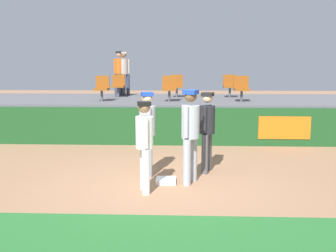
{
  "coord_description": "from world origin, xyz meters",
  "views": [
    {
      "loc": [
        0.42,
        -7.55,
        2.32
      ],
      "look_at": [
        0.07,
        0.96,
        1.0
      ],
      "focal_mm": 41.26,
      "sensor_mm": 36.0,
      "label": 1
    }
  ],
  "objects_px": {
    "first_base": "(166,181)",
    "player_umpire": "(207,126)",
    "player_fielder_home": "(145,140)",
    "seat_back_right": "(230,85)",
    "seat_back_left": "(118,84)",
    "player_runner_visitor": "(190,130)",
    "spectator_capped": "(124,70)",
    "seat_front_center": "(169,87)",
    "player_coach_visitor": "(147,128)",
    "seat_back_center": "(177,84)",
    "spectator_hooded": "(120,70)",
    "seat_front_left": "(102,87)",
    "seat_front_right": "(241,87)"
  },
  "relations": [
    {
      "from": "seat_front_left",
      "to": "seat_back_center",
      "type": "xyz_separation_m",
      "value": [
        2.45,
        1.8,
        -0.0
      ]
    },
    {
      "from": "seat_back_left",
      "to": "seat_back_right",
      "type": "relative_size",
      "value": 1.0
    },
    {
      "from": "seat_back_right",
      "to": "seat_front_right",
      "type": "distance_m",
      "value": 1.81
    },
    {
      "from": "player_umpire",
      "to": "seat_back_center",
      "type": "distance_m",
      "value": 6.29
    },
    {
      "from": "seat_front_center",
      "to": "seat_back_center",
      "type": "relative_size",
      "value": 1.0
    },
    {
      "from": "player_fielder_home",
      "to": "player_coach_visitor",
      "type": "height_order",
      "value": "player_coach_visitor"
    },
    {
      "from": "player_fielder_home",
      "to": "spectator_capped",
      "type": "bearing_deg",
      "value": 177.87
    },
    {
      "from": "player_fielder_home",
      "to": "first_base",
      "type": "bearing_deg",
      "value": 134.78
    },
    {
      "from": "seat_back_left",
      "to": "seat_front_right",
      "type": "bearing_deg",
      "value": -22.41
    },
    {
      "from": "first_base",
      "to": "spectator_hooded",
      "type": "bearing_deg",
      "value": 105.81
    },
    {
      "from": "player_runner_visitor",
      "to": "spectator_capped",
      "type": "height_order",
      "value": "spectator_capped"
    },
    {
      "from": "player_coach_visitor",
      "to": "seat_front_left",
      "type": "height_order",
      "value": "seat_front_left"
    },
    {
      "from": "player_umpire",
      "to": "seat_front_center",
      "type": "xyz_separation_m",
      "value": [
        -0.99,
        4.41,
        0.63
      ]
    },
    {
      "from": "player_umpire",
      "to": "spectator_capped",
      "type": "relative_size",
      "value": 1.03
    },
    {
      "from": "seat_back_right",
      "to": "seat_back_center",
      "type": "height_order",
      "value": "same"
    },
    {
      "from": "seat_front_right",
      "to": "seat_front_center",
      "type": "bearing_deg",
      "value": -180.0
    },
    {
      "from": "player_runner_visitor",
      "to": "seat_front_left",
      "type": "distance_m",
      "value": 5.99
    },
    {
      "from": "seat_back_left",
      "to": "seat_front_center",
      "type": "bearing_deg",
      "value": -41.96
    },
    {
      "from": "spectator_capped",
      "to": "player_fielder_home",
      "type": "bearing_deg",
      "value": 93.79
    },
    {
      "from": "first_base",
      "to": "seat_back_right",
      "type": "xyz_separation_m",
      "value": [
        2.06,
        7.04,
        1.61
      ]
    },
    {
      "from": "first_base",
      "to": "player_runner_visitor",
      "type": "height_order",
      "value": "player_runner_visitor"
    },
    {
      "from": "seat_back_left",
      "to": "spectator_hooded",
      "type": "height_order",
      "value": "spectator_hooded"
    },
    {
      "from": "player_coach_visitor",
      "to": "first_base",
      "type": "bearing_deg",
      "value": 24.17
    },
    {
      "from": "player_runner_visitor",
      "to": "spectator_capped",
      "type": "distance_m",
      "value": 8.18
    },
    {
      "from": "seat_front_center",
      "to": "spectator_capped",
      "type": "distance_m",
      "value": 3.15
    },
    {
      "from": "player_runner_visitor",
      "to": "seat_front_left",
      "type": "xyz_separation_m",
      "value": [
        -2.86,
        5.24,
        0.56
      ]
    },
    {
      "from": "player_umpire",
      "to": "spectator_capped",
      "type": "height_order",
      "value": "spectator_capped"
    },
    {
      "from": "player_fielder_home",
      "to": "seat_back_right",
      "type": "xyz_separation_m",
      "value": [
        2.42,
        7.63,
        0.67
      ]
    },
    {
      "from": "first_base",
      "to": "player_umpire",
      "type": "xyz_separation_m",
      "value": [
        0.86,
        0.84,
        0.98
      ]
    },
    {
      "from": "first_base",
      "to": "seat_back_right",
      "type": "height_order",
      "value": "seat_back_right"
    },
    {
      "from": "seat_back_left",
      "to": "seat_front_center",
      "type": "relative_size",
      "value": 1.0
    },
    {
      "from": "seat_front_right",
      "to": "spectator_hooded",
      "type": "bearing_deg",
      "value": 150.81
    },
    {
      "from": "player_runner_visitor",
      "to": "seat_back_left",
      "type": "distance_m",
      "value": 7.53
    },
    {
      "from": "player_fielder_home",
      "to": "seat_front_left",
      "type": "bearing_deg",
      "value": -174.37
    },
    {
      "from": "player_umpire",
      "to": "seat_back_center",
      "type": "xyz_separation_m",
      "value": [
        -0.78,
        6.21,
        0.63
      ]
    },
    {
      "from": "player_coach_visitor",
      "to": "player_runner_visitor",
      "type": "bearing_deg",
      "value": 45.47
    },
    {
      "from": "first_base",
      "to": "seat_front_left",
      "type": "relative_size",
      "value": 0.48
    },
    {
      "from": "player_coach_visitor",
      "to": "seat_front_left",
      "type": "distance_m",
      "value": 5.14
    },
    {
      "from": "seat_back_right",
      "to": "seat_front_center",
      "type": "bearing_deg",
      "value": -140.59
    },
    {
      "from": "player_umpire",
      "to": "seat_front_right",
      "type": "xyz_separation_m",
      "value": [
        1.37,
        4.41,
        0.63
      ]
    },
    {
      "from": "seat_front_right",
      "to": "spectator_capped",
      "type": "relative_size",
      "value": 0.49
    },
    {
      "from": "player_fielder_home",
      "to": "seat_back_right",
      "type": "distance_m",
      "value": 8.03
    },
    {
      "from": "player_runner_visitor",
      "to": "seat_front_right",
      "type": "relative_size",
      "value": 2.22
    },
    {
      "from": "first_base",
      "to": "player_umpire",
      "type": "distance_m",
      "value": 1.55
    },
    {
      "from": "player_runner_visitor",
      "to": "seat_front_right",
      "type": "xyz_separation_m",
      "value": [
        1.75,
        5.24,
        0.57
      ]
    },
    {
      "from": "seat_front_center",
      "to": "player_coach_visitor",
      "type": "bearing_deg",
      "value": -93.48
    },
    {
      "from": "seat_back_right",
      "to": "seat_back_center",
      "type": "xyz_separation_m",
      "value": [
        -1.98,
        -0.0,
        -0.0
      ]
    },
    {
      "from": "first_base",
      "to": "player_coach_visitor",
      "type": "xyz_separation_m",
      "value": [
        -0.42,
        0.53,
        1.0
      ]
    },
    {
      "from": "player_coach_visitor",
      "to": "seat_front_right",
      "type": "bearing_deg",
      "value": 136.36
    },
    {
      "from": "first_base",
      "to": "seat_back_right",
      "type": "distance_m",
      "value": 7.51
    }
  ]
}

